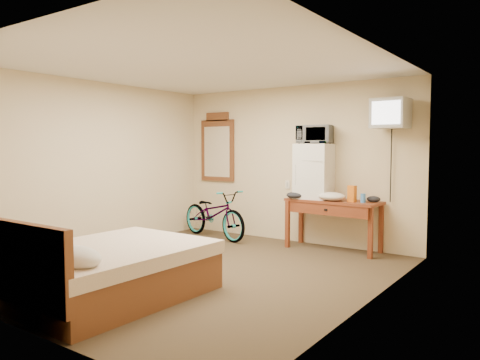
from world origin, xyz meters
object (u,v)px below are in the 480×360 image
Objects in this scene: microwave at (315,135)px; blue_cup at (363,198)px; desk at (332,208)px; bed at (105,270)px; wall_mirror at (217,148)px; crt_television at (391,114)px; bicycle at (214,214)px; mini_fridge at (314,171)px.

blue_cup is at bearing -19.14° from microwave.
desk is 0.72× the size of bed.
microwave reaches higher than desk.
microwave is 0.41× the size of wall_mirror.
crt_television is 4.19m from bed.
desk is 2.83× the size of microwave.
crt_television is (1.15, -0.04, 0.26)m from microwave.
wall_mirror is (-2.02, 0.21, -0.20)m from microwave.
bed is at bearing -147.42° from bicycle.
mini_fridge is 1.43× the size of crt_television.
blue_cup reaches higher than desk.
wall_mirror is (-2.83, 0.31, 0.70)m from blue_cup.
microwave is (0.00, 0.00, 0.55)m from mini_fridge.
mini_fridge reaches higher than desk.
desk is 2.05m from bicycle.
crt_television reaches higher than blue_cup.
bicycle is (-1.70, -0.31, -1.31)m from microwave.
mini_fridge is (-0.33, 0.06, 0.53)m from desk.
microwave reaches higher than bicycle.
crt_television is 0.37× the size of bicycle.
wall_mirror reaches higher than blue_cup.
microwave is at bearing -5.93° from wall_mirror.
mini_fridge is at bearing -135.94° from microwave.
microwave is 3.77m from bed.
crt_television is 3.26m from bicycle.
bed is (1.41, -3.65, -1.22)m from wall_mirror.
wall_mirror reaches higher than bed.
mini_fridge is at bearing 169.04° from desk.
crt_television is at bearing 62.61° from bed.
bicycle is 3.32m from bed.
crt_television is 0.47× the size of wall_mirror.
wall_mirror reaches higher than bicycle.
microwave is at bearing 79.90° from bed.
desk is 1.72× the size of mini_fridge.
microwave is at bearing -66.18° from bicycle.
microwave is 2.04m from wall_mirror.
blue_cup is (0.48, -0.03, 0.18)m from desk.
wall_mirror is 1.26m from bicycle.
desk is 0.51m from blue_cup.
blue_cup is at bearing -4.11° from desk.
wall_mirror is at bearing 174.06° from mini_fridge.
blue_cup is 3.67m from bed.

